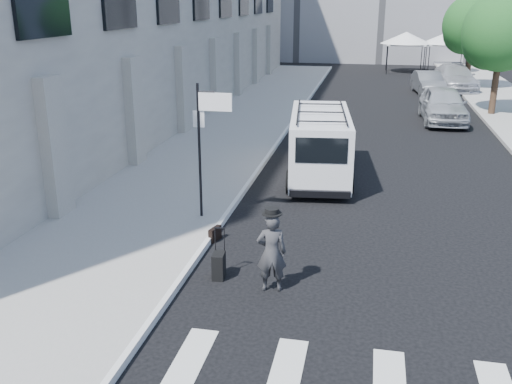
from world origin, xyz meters
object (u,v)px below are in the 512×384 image
at_px(businessman, 272,253).
at_px(cargo_van, 320,144).
at_px(briefcase, 215,234).
at_px(parked_car_a, 443,105).
at_px(parked_car_b, 428,83).
at_px(parked_car_c, 455,78).
at_px(suitcase, 219,265).

xyz_separation_m(businessman, cargo_van, (0.16, 8.10, 0.29)).
relative_size(briefcase, parked_car_a, 0.09).
distance_m(businessman, parked_car_b, 27.57).
height_order(businessman, parked_car_c, businessman).
distance_m(businessman, suitcase, 1.33).
bearing_deg(businessman, cargo_van, -102.69).
relative_size(businessman, parked_car_b, 0.39).
xyz_separation_m(cargo_van, parked_car_a, (4.95, 10.13, -0.27)).
distance_m(businessman, parked_car_c, 29.81).
bearing_deg(briefcase, parked_car_b, 90.04).
bearing_deg(parked_car_c, briefcase, -112.78).
distance_m(briefcase, suitcase, 1.98).
bearing_deg(businessman, parked_car_c, -114.95).
relative_size(suitcase, parked_car_b, 0.26).
bearing_deg(parked_car_a, businessman, -107.09).
bearing_deg(cargo_van, parked_car_b, 69.08).
bearing_deg(parked_car_c, suitcase, -110.55).
bearing_deg(cargo_van, businessman, -97.45).
bearing_deg(suitcase, briefcase, 103.23).
xyz_separation_m(briefcase, parked_car_a, (6.90, 16.05, 0.67)).
distance_m(briefcase, cargo_van, 6.30).
bearing_deg(briefcase, parked_car_c, 87.55).
bearing_deg(parked_car_a, parked_car_c, 79.07).
relative_size(parked_car_a, parked_car_b, 1.18).
bearing_deg(businessman, parked_car_b, -112.23).
bearing_deg(parked_car_c, parked_car_b, -138.12).
bearing_deg(parked_car_b, parked_car_c, 39.76).
bearing_deg(briefcase, suitcase, -56.56).
relative_size(cargo_van, parked_car_b, 1.38).
relative_size(briefcase, parked_car_c, 0.08).
height_order(briefcase, parked_car_a, parked_car_a).
height_order(cargo_van, parked_car_c, cargo_van).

